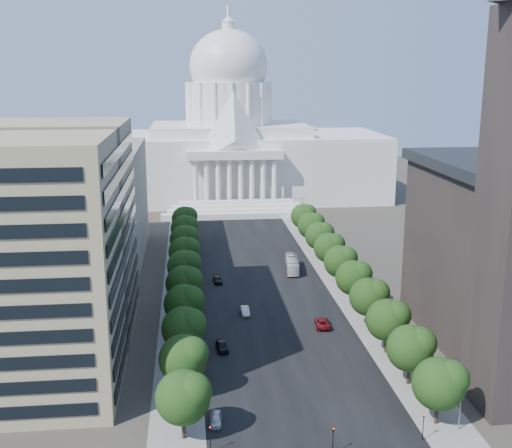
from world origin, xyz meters
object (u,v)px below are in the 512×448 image
object	(u,v)px
car_parked	(216,419)
city_bus	(292,264)
car_red	(322,323)
car_silver	(245,311)
car_dark_a	(222,346)
car_dark_b	(218,280)

from	to	relation	value
car_parked	city_bus	xyz separation A→B (m)	(22.48, 70.23, 0.98)
car_red	car_parked	bearing A→B (deg)	60.84
car_silver	car_parked	world-z (taller)	car_silver
car_dark_a	car_dark_b	xyz separation A→B (m)	(1.07, 38.06, -0.12)
car_parked	city_bus	world-z (taller)	city_bus
car_silver	car_dark_b	bearing A→B (deg)	101.04
car_silver	car_parked	xyz separation A→B (m)	(-7.95, -41.70, -0.05)
car_parked	car_dark_a	bearing A→B (deg)	89.09
car_dark_b	car_parked	xyz separation A→B (m)	(-3.29, -62.79, 0.03)
car_silver	car_red	bearing A→B (deg)	-30.60
car_red	car_dark_a	bearing A→B (deg)	28.20
car_dark_a	car_red	world-z (taller)	car_red
car_dark_a	city_bus	bearing A→B (deg)	59.40
car_red	city_bus	xyz separation A→B (m)	(-0.08, 36.68, 0.89)
car_dark_a	car_silver	size ratio (longest dim) A/B	1.02
car_silver	car_red	distance (m)	16.73
car_silver	car_red	size ratio (longest dim) A/B	0.80
car_dark_b	city_bus	size ratio (longest dim) A/B	0.39
car_dark_b	city_bus	distance (m)	20.61
car_dark_a	car_red	distance (m)	22.17
city_bus	car_silver	bearing A→B (deg)	-110.97
car_dark_a	city_bus	distance (m)	49.82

